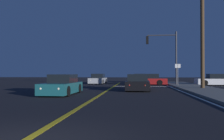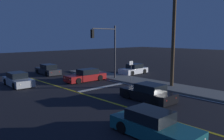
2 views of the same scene
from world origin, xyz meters
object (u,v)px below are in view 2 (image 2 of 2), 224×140
car_lead_oncoming_silver (18,80)px  street_sign_corner (131,68)px  utility_pole_right (174,30)px  car_distant_tail_charcoal (48,70)px  car_parked_curb_black (148,93)px  car_far_approaching_red (86,76)px  car_following_oncoming_white (134,70)px  car_side_waiting_teal (153,126)px  traffic_signal_near_right (107,44)px

car_lead_oncoming_silver → street_sign_corner: 11.71m
car_lead_oncoming_silver → utility_pole_right: (10.77, -11.08, 4.99)m
car_distant_tail_charcoal → car_parked_curb_black: (-0.45, -16.99, 0.00)m
car_far_approaching_red → street_sign_corner: 5.18m
car_distant_tail_charcoal → car_parked_curb_black: 17.00m
street_sign_corner → utility_pole_right: bearing=-71.3°
car_following_oncoming_white → car_lead_oncoming_silver: size_ratio=0.96×
car_distant_tail_charcoal → car_parked_curb_black: size_ratio=1.03×
car_parked_curb_black → utility_pole_right: bearing=16.0°
car_distant_tail_charcoal → car_parked_curb_black: same height
car_side_waiting_teal → car_parked_curb_black: same height
car_following_oncoming_white → car_side_waiting_teal: size_ratio=0.90×
utility_pole_right → car_far_approaching_red: bearing=117.0°
car_distant_tail_charcoal → car_parked_curb_black: bearing=-88.9°
traffic_signal_near_right → street_sign_corner: traffic_signal_near_right is taller
street_sign_corner → car_parked_curb_black: bearing=-126.8°
car_following_oncoming_white → car_side_waiting_teal: 19.64m
car_parked_curb_black → traffic_signal_near_right: 9.61m
car_distant_tail_charcoal → car_lead_oncoming_silver: bearing=-138.9°
utility_pole_right → street_sign_corner: size_ratio=4.50×
utility_pole_right → car_distant_tail_charcoal: bearing=108.1°
car_far_approaching_red → street_sign_corner: size_ratio=1.96×
car_lead_oncoming_silver → car_distant_tail_charcoal: bearing=-139.6°
car_distant_tail_charcoal → car_side_waiting_teal: bearing=-102.0°
car_far_approaching_red → car_distant_tail_charcoal: 7.31m
utility_pole_right → traffic_signal_near_right: bearing=108.2°
car_parked_curb_black → car_distant_tail_charcoal: bearing=90.2°
car_side_waiting_teal → utility_pole_right: utility_pole_right is taller
car_distant_tail_charcoal → street_sign_corner: street_sign_corner is taller
car_distant_tail_charcoal → traffic_signal_near_right: size_ratio=0.74×
car_side_waiting_teal → utility_pole_right: (10.64, 5.69, 4.99)m
car_side_waiting_teal → car_lead_oncoming_silver: bearing=-88.5°
car_far_approaching_red → car_distant_tail_charcoal: same height
traffic_signal_near_right → car_following_oncoming_white: bearing=-169.3°
car_distant_tail_charcoal → utility_pole_right: 17.14m
car_following_oncoming_white → traffic_signal_near_right: size_ratio=0.68×
car_far_approaching_red → traffic_signal_near_right: size_ratio=0.77×
car_parked_curb_black → utility_pole_right: (5.54, 1.41, 4.99)m
street_sign_corner → car_far_approaching_red: bearing=124.1°
car_side_waiting_teal → utility_pole_right: size_ratio=0.43×
car_far_approaching_red → car_distant_tail_charcoal: bearing=9.1°
car_far_approaching_red → traffic_signal_near_right: traffic_signal_near_right is taller
car_following_oncoming_white → car_side_waiting_teal: bearing=132.7°
car_far_approaching_red → utility_pole_right: utility_pole_right is taller
car_following_oncoming_white → traffic_signal_near_right: 6.80m
car_following_oncoming_white → car_distant_tail_charcoal: 11.41m
traffic_signal_near_right → utility_pole_right: utility_pole_right is taller
utility_pole_right → street_sign_corner: bearing=108.7°
car_far_approaching_red → street_sign_corner: street_sign_corner is taller
car_far_approaching_red → car_following_oncoming_white: bearing=-89.9°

